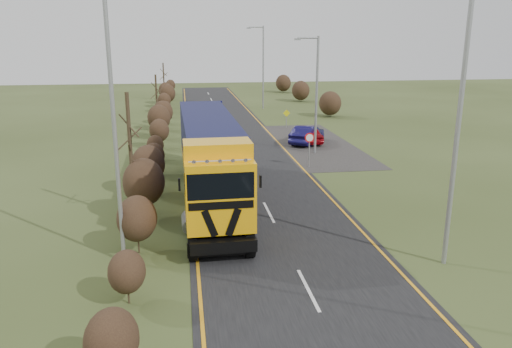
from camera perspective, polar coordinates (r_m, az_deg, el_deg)
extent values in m
plane|color=#343F1B|center=(21.22, 3.31, -8.03)|extent=(160.00, 160.00, 0.00)
cube|color=black|center=(30.52, -0.45, -0.67)|extent=(8.00, 120.00, 0.02)
cube|color=#292624|center=(41.32, 6.60, 3.46)|extent=(6.00, 18.00, 0.02)
cube|color=orange|center=(30.25, -7.41, -0.90)|extent=(0.12, 116.00, 0.01)
cube|color=orange|center=(31.22, 6.29, -0.36)|extent=(0.12, 116.00, 0.01)
cube|color=silver|center=(17.69, 5.98, -12.98)|extent=(0.12, 3.00, 0.01)
cube|color=silver|center=(24.86, 1.46, -4.37)|extent=(0.12, 3.00, 0.01)
cube|color=silver|center=(32.43, -0.94, 0.33)|extent=(0.12, 3.00, 0.01)
cube|color=silver|center=(40.16, -2.42, 3.23)|extent=(0.12, 3.00, 0.01)
cube|color=silver|center=(47.98, -3.43, 5.20)|extent=(0.12, 3.00, 0.01)
cube|color=silver|center=(55.85, -4.15, 6.61)|extent=(0.12, 3.00, 0.01)
cube|color=silver|center=(63.75, -4.70, 7.67)|extent=(0.12, 3.00, 0.01)
cube|color=silver|center=(71.67, -5.13, 8.49)|extent=(0.12, 3.00, 0.01)
cube|color=silver|center=(79.61, -5.48, 9.15)|extent=(0.12, 3.00, 0.01)
ellipsoid|color=black|center=(13.30, -16.17, -17.76)|extent=(1.34, 1.74, 1.54)
ellipsoid|color=black|center=(16.84, -14.55, -10.74)|extent=(1.21, 1.57, 1.39)
ellipsoid|color=black|center=(20.37, -13.45, -4.95)|extent=(1.58, 2.06, 1.82)
ellipsoid|color=black|center=(24.06, -12.70, -0.90)|extent=(1.96, 2.55, 2.25)
ellipsoid|color=black|center=(27.95, -12.22, 1.11)|extent=(1.83, 2.38, 2.10)
ellipsoid|color=black|center=(31.93, -11.61, 2.10)|extent=(1.37, 1.78, 1.57)
ellipsoid|color=black|center=(35.87, -11.45, 3.28)|extent=(1.20, 1.56, 1.38)
ellipsoid|color=black|center=(39.73, -11.00, 4.93)|extent=(1.55, 2.02, 1.78)
ellipsoid|color=black|center=(43.62, -11.04, 6.33)|extent=(1.95, 2.53, 2.24)
ellipsoid|color=black|center=(47.58, -10.60, 6.97)|extent=(1.85, 2.41, 2.13)
ellipsoid|color=black|center=(51.60, -10.68, 7.11)|extent=(1.40, 1.81, 1.61)
ellipsoid|color=black|center=(55.58, -10.27, 7.50)|extent=(1.19, 1.55, 1.37)
ellipsoid|color=black|center=(59.52, -10.45, 8.29)|extent=(1.52, 1.97, 1.75)
ellipsoid|color=black|center=(63.44, -10.08, 9.07)|extent=(1.93, 2.51, 2.22)
ellipsoid|color=black|center=(67.43, -10.27, 9.37)|extent=(1.88, 2.44, 2.16)
ellipsoid|color=black|center=(71.44, -9.89, 9.36)|extent=(1.43, 1.85, 1.64)
ellipsoid|color=black|center=(75.45, -10.10, 9.49)|extent=(1.19, 1.55, 1.37)
ellipsoid|color=black|center=(79.40, -9.75, 9.98)|extent=(1.49, 1.93, 1.71)
cylinder|color=#372B1B|center=(23.81, -14.10, 1.80)|extent=(0.18, 0.18, 6.05)
cylinder|color=#372B1B|center=(49.48, -11.27, 8.17)|extent=(0.18, 0.18, 5.06)
cylinder|color=#372B1B|center=(71.35, -10.48, 10.33)|extent=(0.18, 0.18, 5.15)
cube|color=black|center=(21.25, -4.36, -5.84)|extent=(2.66, 4.95, 0.48)
cube|color=#F2A70A|center=(19.77, -4.27, -2.08)|extent=(2.71, 2.40, 2.77)
cube|color=black|center=(19.39, -3.91, -8.47)|extent=(2.66, 0.19, 0.59)
cube|color=black|center=(18.91, -5.31, -5.66)|extent=(0.64, 0.03, 1.14)
cube|color=black|center=(18.97, -2.60, -5.53)|extent=(0.64, 0.03, 1.14)
cube|color=black|center=(18.50, -4.04, -1.40)|extent=(2.50, 0.12, 1.01)
cube|color=black|center=(18.70, -3.99, -3.61)|extent=(2.45, 0.08, 0.30)
cube|color=#F2A70A|center=(19.70, -4.44, 2.91)|extent=(2.69, 1.55, 0.60)
cylinder|color=silver|center=(18.50, -4.15, 1.50)|extent=(2.34, 0.11, 0.06)
cube|color=black|center=(18.68, -8.76, -1.21)|extent=(0.08, 0.12, 0.48)
cube|color=black|center=(18.89, 0.51, -0.85)|extent=(0.08, 0.12, 0.48)
cylinder|color=gray|center=(21.59, -7.71, -5.44)|extent=(0.63, 1.40, 0.60)
cylinder|color=gray|center=(21.74, -1.22, -5.16)|extent=(0.63, 1.40, 0.60)
cube|color=orange|center=(27.66, -5.42, 0.37)|extent=(2.96, 13.47, 0.26)
cube|color=black|center=(27.30, -5.51, 3.60)|extent=(2.93, 13.04, 2.93)
cube|color=#101144|center=(33.70, -6.10, 5.81)|extent=(2.64, 0.12, 2.93)
cube|color=#101144|center=(20.97, -4.56, 0.06)|extent=(2.64, 0.12, 2.93)
cube|color=black|center=(31.73, -5.79, 1.15)|extent=(2.53, 3.89, 0.37)
cube|color=orange|center=(26.80, -8.03, -1.81)|extent=(0.18, 5.85, 0.48)
cube|color=orange|center=(26.93, -2.50, -1.59)|extent=(0.18, 5.85, 0.48)
cylinder|color=black|center=(19.71, -7.27, -8.27)|extent=(0.37, 1.11, 1.11)
cylinder|color=black|center=(19.85, -0.74, -7.96)|extent=(0.37, 1.11, 1.11)
cylinder|color=black|center=(22.18, -7.43, -5.54)|extent=(0.37, 1.11, 1.11)
cylinder|color=black|center=(22.30, -1.66, -5.29)|extent=(0.37, 1.11, 1.11)
cylinder|color=black|center=(30.81, -7.78, 0.39)|extent=(0.37, 1.11, 1.11)
cylinder|color=black|center=(30.90, -3.63, 0.55)|extent=(0.37, 1.11, 1.11)
cylinder|color=black|center=(31.84, -7.81, 0.88)|extent=(0.37, 1.11, 1.11)
cylinder|color=black|center=(31.93, -3.79, 1.03)|extent=(0.37, 1.11, 1.11)
cylinder|color=black|center=(32.87, -7.83, 1.33)|extent=(0.37, 1.11, 1.11)
cylinder|color=black|center=(32.96, -3.94, 1.48)|extent=(0.37, 1.11, 1.11)
imported|color=#96070F|center=(41.57, 5.93, 4.52)|extent=(2.00, 4.25, 1.40)
imported|color=#0D0A3B|center=(41.24, 5.84, 4.50)|extent=(3.79, 4.66, 1.49)
cylinder|color=gray|center=(19.36, 22.04, 4.43)|extent=(0.18, 0.18, 10.22)
cylinder|color=gray|center=(37.28, 6.93, 8.82)|extent=(0.18, 0.18, 8.55)
cylinder|color=gray|center=(36.86, 5.96, 15.22)|extent=(1.52, 0.12, 0.12)
cube|color=gray|center=(36.69, 4.76, 15.10)|extent=(0.43, 0.17, 0.13)
cylinder|color=gray|center=(61.80, 0.83, 12.03)|extent=(0.18, 0.18, 9.83)
cylinder|color=gray|center=(61.58, 0.01, 16.44)|extent=(1.75, 0.12, 0.12)
cube|color=gray|center=(61.46, -0.83, 16.34)|extent=(0.49, 0.20, 0.15)
cylinder|color=gray|center=(18.80, -15.90, 5.23)|extent=(0.16, 0.16, 10.59)
cylinder|color=gray|center=(33.50, 6.08, 2.46)|extent=(0.08, 0.08, 2.03)
cylinder|color=red|center=(33.26, 6.14, 4.15)|extent=(0.65, 0.04, 0.65)
cylinder|color=white|center=(33.25, 6.15, 4.15)|extent=(0.49, 0.02, 0.49)
cylinder|color=gray|center=(48.42, 3.48, 6.06)|extent=(0.08, 0.08, 1.35)
cube|color=#D2CC0B|center=(48.26, 3.51, 6.96)|extent=(0.68, 0.04, 0.68)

